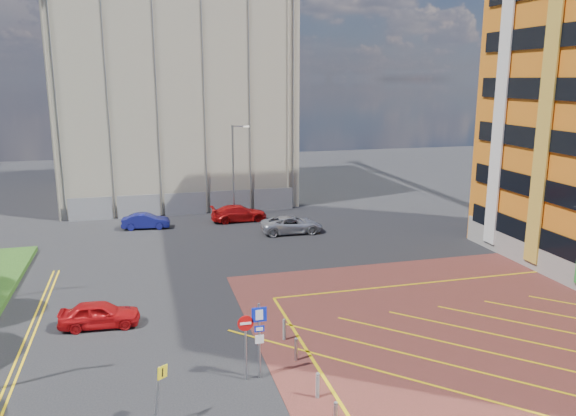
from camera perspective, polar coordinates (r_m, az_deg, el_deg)
name	(u,v)px	position (r m, az deg, el deg)	size (l,w,h in m)	color
ground	(253,393)	(22.74, -3.62, -18.20)	(140.00, 140.00, 0.00)	black
forecourt	(560,348)	(28.56, 25.89, -12.72)	(26.00, 26.00, 0.02)	brown
lamp_back	(234,168)	(48.32, -5.50, 4.09)	(1.53, 0.16, 8.00)	#9EA0A8
sign_cluster	(254,334)	(22.71, -3.45, -12.64)	(1.17, 0.12, 3.20)	#9EA0A8
warning_sign	(159,388)	(20.69, -12.97, -17.35)	(0.58, 0.38, 2.25)	#9EA0A8
bollard_row	(323,396)	(21.62, 3.60, -18.54)	(0.14, 11.14, 0.90)	#9EA0A8
construction_building	(173,87)	(59.23, -11.60, 11.97)	(21.20, 19.20, 22.00)	#A89F89
construction_fence	(197,203)	(50.50, -9.24, 0.49)	(21.60, 0.06, 2.00)	gray
car_red_left	(100,314)	(29.13, -18.60, -10.19)	(1.52, 3.79, 1.29)	red
car_blue_back	(146,221)	(46.56, -14.24, -1.29)	(1.31, 3.76, 1.24)	navy
car_red_back	(239,213)	(47.67, -5.01, -0.53)	(1.91, 4.70, 1.37)	red
car_silver_back	(292,224)	(43.87, 0.37, -1.68)	(2.22, 4.82, 1.34)	#B9BAC1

